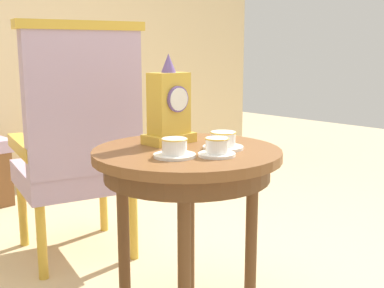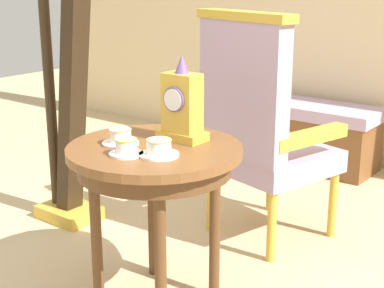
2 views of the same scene
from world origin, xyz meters
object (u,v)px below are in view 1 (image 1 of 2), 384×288
teacup_left (174,149)px  armchair (78,141)px  side_table (187,171)px  teacup_right (217,148)px  mantel_clock (169,108)px  teacup_center (223,141)px

teacup_left → armchair: bearing=81.7°
side_table → armchair: size_ratio=0.59×
teacup_left → teacup_right: 0.14m
teacup_right → armchair: 0.92m
teacup_right → teacup_left: bearing=142.8°
teacup_right → mantel_clock: mantel_clock is taller
teacup_left → mantel_clock: (0.15, 0.20, 0.11)m
side_table → teacup_right: teacup_right is taller
teacup_right → armchair: (0.01, 0.91, -0.10)m
side_table → teacup_left: 0.17m
teacup_center → mantel_clock: 0.25m
teacup_right → armchair: bearing=89.5°
side_table → armchair: bearing=89.7°
side_table → teacup_center: bearing=-41.3°
teacup_center → mantel_clock: (-0.07, 0.22, 0.11)m
side_table → teacup_left: size_ratio=4.78×
teacup_left → teacup_center: size_ratio=0.97×
teacup_center → mantel_clock: size_ratio=0.44×
teacup_center → armchair: size_ratio=0.13×
mantel_clock → armchair: 0.66m
teacup_right → mantel_clock: (0.03, 0.28, 0.11)m
armchair → teacup_left: bearing=-98.3°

